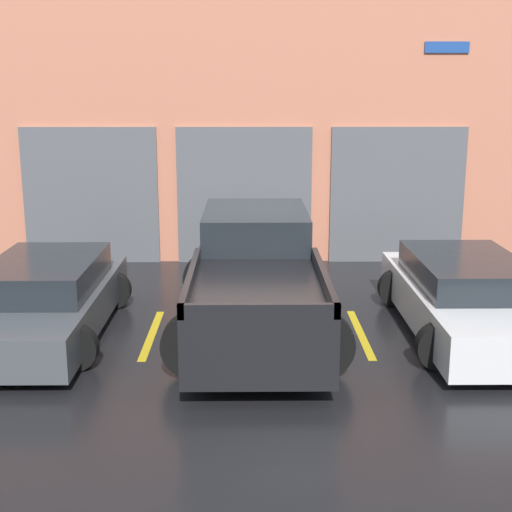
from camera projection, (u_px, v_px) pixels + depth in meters
The scene contains 7 objects.
ground_plane at pixel (255, 302), 12.40m from camera, with size 28.00×28.00×0.00m, color black.
shophouse_building at pixel (253, 121), 14.91m from camera, with size 14.13×0.68×6.00m.
pickup_truck at pixel (256, 278), 10.88m from camera, with size 2.49×5.26×1.67m.
sedan_white at pixel (466, 297), 10.74m from camera, with size 2.16×4.48×1.17m.
sedan_side at pixel (45, 300), 10.67m from camera, with size 2.13×4.37×1.15m.
parking_stripe_left at pixel (152, 334), 10.79m from camera, with size 0.12×2.20×0.01m, color gold.
parking_stripe_centre at pixel (361, 333), 10.82m from camera, with size 0.12×2.20×0.01m, color gold.
Camera 1 is at (-0.12, -11.87, 3.67)m, focal length 50.00 mm.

